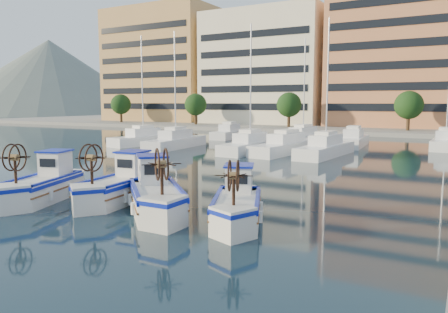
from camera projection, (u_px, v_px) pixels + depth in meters
ground at (139, 214)px, 17.95m from camera, size 300.00×300.00×0.00m
hill_west at (52, 114)px, 181.22m from camera, size 180.00×180.00×60.00m
yacht_marina at (303, 143)px, 43.53m from camera, size 40.95×21.43×11.50m
fishing_boat_a at (44, 184)px, 20.40m from camera, size 3.17×4.72×2.85m
fishing_boat_b at (120, 185)px, 20.17m from camera, size 2.41×4.69×2.85m
fishing_boat_c at (156, 194)px, 18.00m from camera, size 4.51×4.51×2.92m
fishing_boat_d at (237, 203)px, 16.73m from camera, size 3.19×4.38×2.64m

